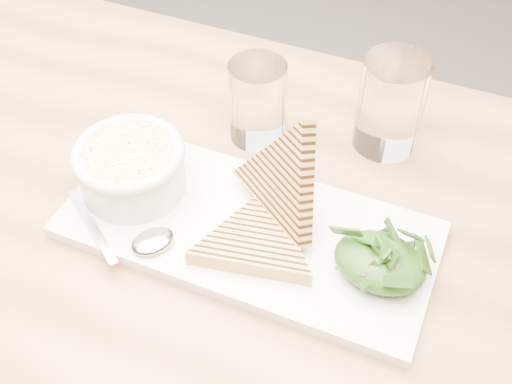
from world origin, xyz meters
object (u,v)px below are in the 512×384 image
at_px(table_top, 141,237).
at_px(platter, 248,230).
at_px(glass_near, 258,102).
at_px(glass_far, 391,104).
at_px(soup_bowl, 132,172).

distance_m(table_top, platter, 0.13).
bearing_deg(table_top, glass_near, 75.48).
bearing_deg(table_top, glass_far, 51.99).
bearing_deg(platter, glass_far, 68.17).
bearing_deg(glass_far, table_top, -128.01).
distance_m(platter, glass_near, 0.17).
xyz_separation_m(table_top, soup_bowl, (-0.03, 0.04, 0.06)).
xyz_separation_m(platter, glass_near, (-0.06, 0.15, 0.05)).
relative_size(table_top, platter, 2.90).
height_order(platter, glass_near, glass_near).
bearing_deg(platter, glass_near, 112.98).
relative_size(platter, glass_far, 3.35).
xyz_separation_m(soup_bowl, glass_far, (0.23, 0.22, 0.02)).
relative_size(soup_bowl, glass_near, 1.10).
bearing_deg(soup_bowl, table_top, -53.29).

